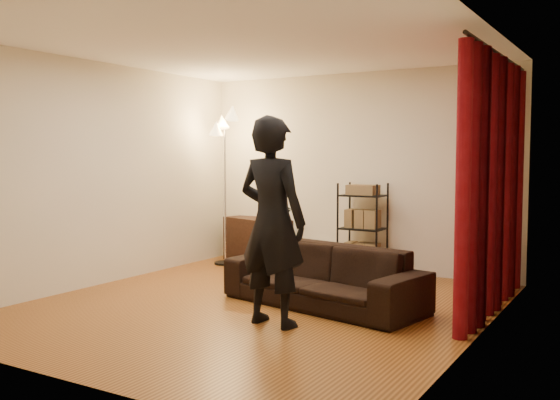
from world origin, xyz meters
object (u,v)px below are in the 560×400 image
Objects in this scene: sofa at (323,276)px; wire_shelf at (363,229)px; storage_boxes at (316,258)px; media_cabinet at (257,241)px; floor_lamp at (225,189)px; person at (272,221)px.

sofa is 1.92m from wire_shelf.
sofa reaches higher than storage_boxes.
floor_lamp is (-0.32, -0.35, 0.76)m from media_cabinet.
sofa is at bearing -98.17° from wire_shelf.
media_cabinet is 0.51× the size of floor_lamp.
sofa is 2.75m from media_cabinet.
person reaches higher than wire_shelf.
sofa is at bearing -90.07° from person.
storage_boxes is at bearing 23.37° from media_cabinet.
storage_boxes is at bearing 19.12° from floor_lamp.
person is at bearing -36.80° from media_cabinet.
floor_lamp is (-2.26, 2.41, 0.12)m from person.
media_cabinet is 1.69m from wire_shelf.
floor_lamp is at bearing -115.06° from media_cabinet.
person is (-0.08, -0.89, 0.65)m from sofa.
wire_shelf is at bearing 112.40° from sofa.
sofa is 1.78× the size of wire_shelf.
sofa is 1.11× the size of person.
floor_lamp reaches higher than wire_shelf.
floor_lamp is at bearing -41.43° from person.
storage_boxes is (-1.10, 1.95, -0.19)m from sofa.
person is 2.79m from wire_shelf.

